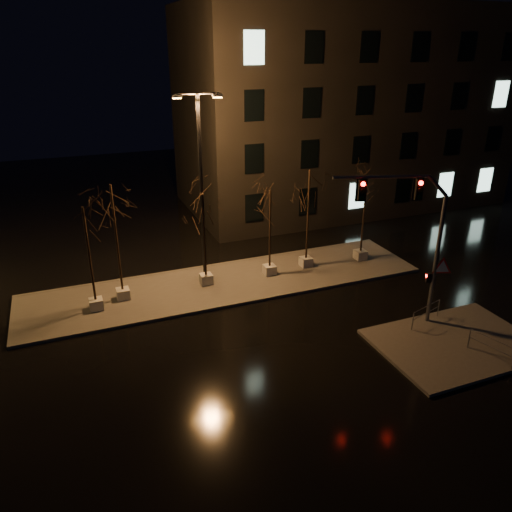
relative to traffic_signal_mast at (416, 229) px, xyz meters
name	(u,v)px	position (x,y,z in m)	size (l,w,h in m)	color
ground	(269,339)	(-6.45, 1.14, -4.82)	(90.00, 90.00, 0.00)	black
median	(227,283)	(-6.45, 7.14, -4.74)	(22.00, 5.00, 0.15)	#4B4943
sidewalk_corner	(456,343)	(1.05, -2.36, -4.74)	(7.00, 5.00, 0.15)	#4B4943
building	(343,109)	(7.55, 19.14, 2.68)	(25.00, 12.00, 15.00)	black
tree_0	(86,231)	(-13.46, 6.64, -0.54)	(1.80, 1.80, 5.44)	#BAB9AE
tree_1	(113,212)	(-12.06, 7.27, 0.06)	(1.80, 1.80, 6.23)	#BAB9AE
tree_2	(203,215)	(-7.57, 7.38, -0.69)	(1.80, 1.80, 5.23)	#BAB9AE
tree_3	(270,210)	(-3.86, 7.20, -0.80)	(1.80, 1.80, 5.10)	#BAB9AE
tree_4	(309,192)	(-1.41, 7.44, -0.15)	(1.80, 1.80, 5.95)	#BAB9AE
tree_5	(365,198)	(2.17, 7.17, -0.80)	(1.80, 1.80, 5.10)	#BAB9AE
traffic_signal_mast	(416,229)	(0.00, 0.00, 0.00)	(5.54, 1.95, 7.10)	#5B5D63
streetlight_main	(201,178)	(-7.43, 8.06, 1.10)	(2.50, 0.65, 9.99)	black
guard_rail_a	(426,312)	(0.87, -0.49, -4.07)	(2.02, 0.64, 0.91)	#5B5D63
guard_rail_b	(491,345)	(1.47, -3.83, -4.05)	(0.57, 1.93, 0.95)	#5B5D63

